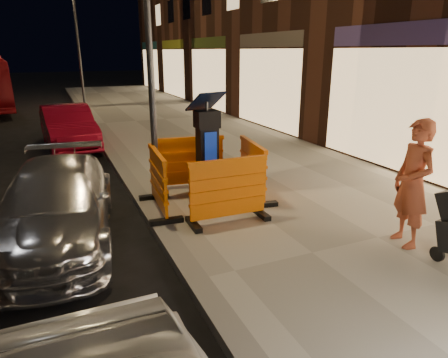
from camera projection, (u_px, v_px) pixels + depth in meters
name	position (u px, v px, depth m)	size (l,w,h in m)	color
ground_plane	(198.00, 289.00, 5.15)	(120.00, 120.00, 0.00)	black
sidewalk	(377.00, 242.00, 6.27)	(6.00, 60.00, 0.15)	#9B988D
kerb	(198.00, 284.00, 5.13)	(0.30, 60.00, 0.15)	slate
parking_kiosk	(207.00, 153.00, 7.38)	(0.62, 0.62, 1.98)	black
barrier_front	(228.00, 191.00, 6.68)	(1.41, 0.58, 1.10)	orange
barrier_back	(191.00, 163.00, 8.34)	(1.41, 0.58, 1.10)	orange
barrier_kerbside	(158.00, 181.00, 7.15)	(1.41, 0.58, 1.10)	orange
barrier_bldgside	(252.00, 169.00, 7.87)	(1.41, 0.58, 1.10)	orange
car_silver	(61.00, 239.00, 6.54)	(1.70, 4.17, 1.21)	silver
car_red	(71.00, 147.00, 12.77)	(1.38, 3.96, 1.30)	maroon
man	(413.00, 184.00, 5.77)	(0.69, 0.45, 1.90)	#A3472A
street_lamp_mid	(149.00, 38.00, 6.90)	(0.12, 0.12, 6.00)	#3F3F44
street_lamp_far	(79.00, 46.00, 19.98)	(0.12, 0.12, 6.00)	#3F3F44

